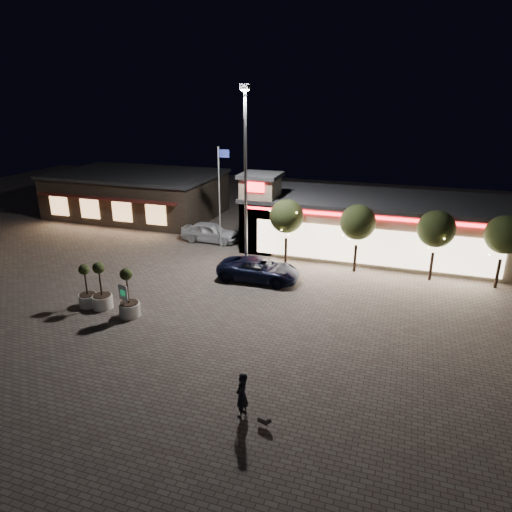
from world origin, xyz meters
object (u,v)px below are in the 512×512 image
(valet_sign, at_px, (123,296))
(planter_mid, at_px, (129,301))
(pedestrian, at_px, (242,395))
(planter_left, at_px, (87,293))
(white_sedan, at_px, (210,232))
(pickup_truck, at_px, (259,269))

(valet_sign, bearing_deg, planter_mid, 80.10)
(planter_mid, bearing_deg, pedestrian, -33.51)
(planter_left, xyz_separation_m, planter_mid, (3.05, -0.34, 0.08))
(pedestrian, relative_size, planter_mid, 0.65)
(white_sedan, height_order, pedestrian, pedestrian)
(pickup_truck, xyz_separation_m, valet_sign, (-5.32, -7.60, 0.64))
(pedestrian, bearing_deg, planter_mid, -114.83)
(planter_left, xyz_separation_m, valet_sign, (2.98, -0.69, 0.59))
(pickup_truck, relative_size, white_sedan, 1.12)
(white_sedan, xyz_separation_m, valet_sign, (1.17, -14.25, 0.57))
(white_sedan, bearing_deg, pickup_truck, -136.04)
(pedestrian, xyz_separation_m, valet_sign, (-8.94, 5.53, 0.45))
(pickup_truck, height_order, pedestrian, pedestrian)
(white_sedan, relative_size, planter_mid, 1.69)
(pickup_truck, bearing_deg, pedestrian, -166.03)
(pickup_truck, bearing_deg, valet_sign, 143.56)
(planter_left, bearing_deg, white_sedan, 82.36)
(white_sedan, xyz_separation_m, planter_mid, (1.23, -13.90, 0.06))
(pedestrian, xyz_separation_m, planter_left, (-11.93, 6.22, -0.14))
(white_sedan, bearing_deg, pedestrian, -153.25)
(pickup_truck, xyz_separation_m, planter_left, (-8.30, -6.91, 0.05))
(pedestrian, distance_m, planter_left, 13.45)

